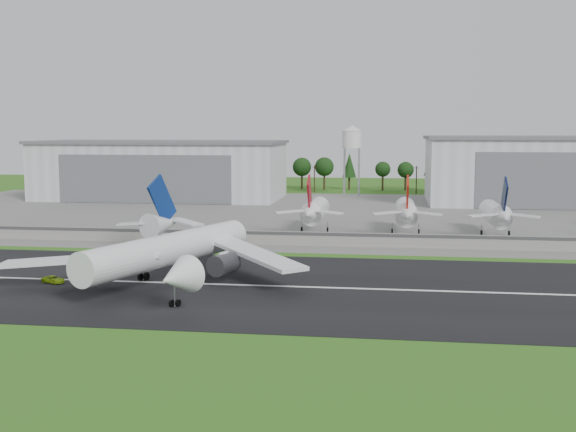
# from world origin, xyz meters

# --- Properties ---
(ground) EXTENTS (600.00, 600.00, 0.00)m
(ground) POSITION_xyz_m (0.00, 0.00, 0.00)
(ground) COLOR #325C15
(ground) RESTS_ON ground
(runway) EXTENTS (320.00, 60.00, 0.10)m
(runway) POSITION_xyz_m (0.00, 10.00, 0.05)
(runway) COLOR black
(runway) RESTS_ON ground
(runway_centerline) EXTENTS (220.00, 1.00, 0.02)m
(runway_centerline) POSITION_xyz_m (0.00, 10.00, 0.11)
(runway_centerline) COLOR white
(runway_centerline) RESTS_ON runway
(apron) EXTENTS (320.00, 150.00, 0.10)m
(apron) POSITION_xyz_m (0.00, 120.00, 0.05)
(apron) COLOR slate
(apron) RESTS_ON ground
(blast_fence) EXTENTS (240.00, 0.61, 3.50)m
(blast_fence) POSITION_xyz_m (0.00, 54.99, 1.81)
(blast_fence) COLOR gray
(blast_fence) RESTS_ON ground
(hangar_west) EXTENTS (97.00, 44.00, 23.20)m
(hangar_west) POSITION_xyz_m (-80.00, 164.92, 11.63)
(hangar_west) COLOR silver
(hangar_west) RESTS_ON ground
(hangar_east) EXTENTS (102.00, 47.00, 25.20)m
(hangar_east) POSITION_xyz_m (75.00, 164.92, 12.63)
(hangar_east) COLOR silver
(hangar_east) RESTS_ON ground
(water_tower) EXTENTS (8.40, 8.40, 29.40)m
(water_tower) POSITION_xyz_m (-5.00, 185.00, 24.55)
(water_tower) COLOR #99999E
(water_tower) RESTS_ON ground
(utility_poles) EXTENTS (230.00, 3.00, 12.00)m
(utility_poles) POSITION_xyz_m (0.00, 200.00, 0.00)
(utility_poles) COLOR black
(utility_poles) RESTS_ON ground
(treeline) EXTENTS (320.00, 16.00, 22.00)m
(treeline) POSITION_xyz_m (0.00, 215.00, 0.00)
(treeline) COLOR black
(treeline) RESTS_ON ground
(main_airliner) EXTENTS (53.78, 57.45, 18.17)m
(main_airliner) POSITION_xyz_m (-28.48, 9.59, 4.89)
(main_airliner) COLOR white
(main_airliner) RESTS_ON runway
(ground_vehicle) EXTENTS (5.05, 3.73, 1.28)m
(ground_vehicle) POSITION_xyz_m (-49.38, 7.05, 0.74)
(ground_vehicle) COLOR #B0E31A
(ground_vehicle) RESTS_ON runway
(parked_jet_red_a) EXTENTS (7.36, 31.29, 16.57)m
(parked_jet_red_a) POSITION_xyz_m (-9.23, 76.54, 6.07)
(parked_jet_red_a) COLOR white
(parked_jet_red_a) RESTS_ON ground
(parked_jet_red_b) EXTENTS (7.36, 31.29, 16.65)m
(parked_jet_red_b) POSITION_xyz_m (15.01, 76.56, 6.14)
(parked_jet_red_b) COLOR silver
(parked_jet_red_b) RESTS_ON ground
(parked_jet_navy) EXTENTS (7.36, 31.29, 16.47)m
(parked_jet_navy) POSITION_xyz_m (38.14, 76.53, 5.98)
(parked_jet_navy) COLOR white
(parked_jet_navy) RESTS_ON ground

